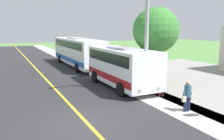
# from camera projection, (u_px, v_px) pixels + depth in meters

# --- Properties ---
(ground_plane) EXTENTS (120.00, 120.00, 0.00)m
(ground_plane) POSITION_uv_depth(u_px,v_px,m) (87.00, 123.00, 10.51)
(ground_plane) COLOR #548442
(road_surface) EXTENTS (8.00, 100.00, 0.01)m
(road_surface) POSITION_uv_depth(u_px,v_px,m) (87.00, 123.00, 10.51)
(road_surface) COLOR #28282B
(road_surface) RESTS_ON ground
(sidewalk) EXTENTS (2.40, 100.00, 0.01)m
(sidewalk) POSITION_uv_depth(u_px,v_px,m) (176.00, 106.00, 12.74)
(sidewalk) COLOR #B2ADA3
(sidewalk) RESTS_ON ground
(road_centre_line) EXTENTS (0.16, 100.00, 0.00)m
(road_centre_line) POSITION_uv_depth(u_px,v_px,m) (87.00, 122.00, 10.51)
(road_centre_line) COLOR gold
(road_centre_line) RESTS_ON ground
(shuttle_bus_front) EXTENTS (2.71, 7.10, 2.89)m
(shuttle_bus_front) POSITION_uv_depth(u_px,v_px,m) (122.00, 65.00, 16.65)
(shuttle_bus_front) COLOR white
(shuttle_bus_front) RESTS_ON ground
(transit_bus_rear) EXTENTS (2.68, 11.54, 3.16)m
(transit_bus_rear) POSITION_uv_depth(u_px,v_px,m) (78.00, 51.00, 25.81)
(transit_bus_rear) COLOR white
(transit_bus_rear) RESTS_ON ground
(pedestrian_with_bags) EXTENTS (0.72, 0.34, 1.59)m
(pedestrian_with_bags) POSITION_uv_depth(u_px,v_px,m) (187.00, 95.00, 11.80)
(pedestrian_with_bags) COLOR #1E2347
(pedestrian_with_bags) RESTS_ON ground
(pedestrian_waiting) EXTENTS (0.72, 0.34, 1.80)m
(pedestrian_waiting) POSITION_uv_depth(u_px,v_px,m) (162.00, 81.00, 14.40)
(pedestrian_waiting) COLOR #4C1919
(pedestrian_waiting) RESTS_ON ground
(street_light_pole) EXTENTS (1.97, 0.24, 7.84)m
(street_light_pole) POSITION_uv_depth(u_px,v_px,m) (145.00, 26.00, 14.25)
(street_light_pole) COLOR #9E9EA3
(street_light_pole) RESTS_ON ground
(tree_curbside) EXTENTS (3.46, 3.46, 5.78)m
(tree_curbside) POSITION_uv_depth(u_px,v_px,m) (156.00, 31.00, 17.45)
(tree_curbside) COLOR #4C3826
(tree_curbside) RESTS_ON ground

